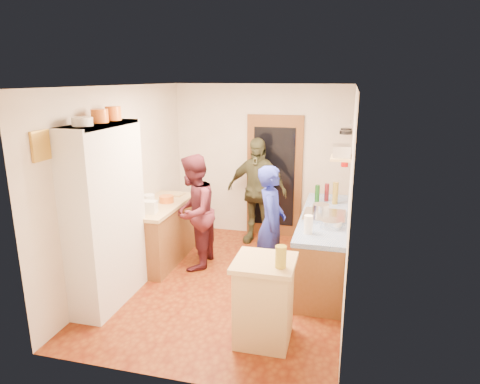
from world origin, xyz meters
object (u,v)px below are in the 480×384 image
at_px(right_counter_base, 323,248).
at_px(person_left, 196,211).
at_px(island_base, 264,303).
at_px(person_back, 257,191).
at_px(person_hob, 273,225).
at_px(hutch_body, 106,216).

relative_size(right_counter_base, person_left, 1.32).
bearing_deg(island_base, person_back, 103.63).
relative_size(right_counter_base, person_back, 1.24).
xyz_separation_m(island_base, person_hob, (-0.16, 1.42, 0.37)).
bearing_deg(person_left, person_hob, 79.59).
bearing_deg(person_left, hutch_body, -31.21).
xyz_separation_m(hutch_body, person_hob, (1.85, 1.04, -0.30)).
distance_m(person_left, person_back, 1.32).
relative_size(island_base, person_left, 0.52).
bearing_deg(hutch_body, person_hob, 29.46).
xyz_separation_m(person_hob, person_left, (-1.15, 0.18, 0.04)).
height_order(island_base, person_back, person_back).
bearing_deg(island_base, right_counter_base, 73.50).
distance_m(right_counter_base, island_base, 1.75).
bearing_deg(person_hob, person_back, 14.40).
bearing_deg(person_back, island_base, -66.60).
bearing_deg(person_left, person_back, 149.07).
bearing_deg(hutch_body, right_counter_base, 27.47).
distance_m(hutch_body, person_back, 2.73).
xyz_separation_m(hutch_body, right_counter_base, (2.50, 1.30, -0.68)).
xyz_separation_m(person_hob, person_back, (-0.51, 1.33, 0.09)).
distance_m(hutch_body, right_counter_base, 2.90).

